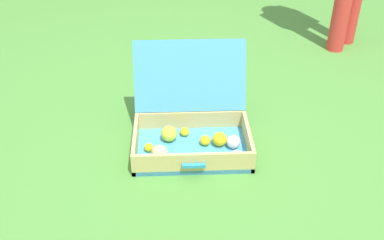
# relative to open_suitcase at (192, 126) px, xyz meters

# --- Properties ---
(ground_plane) EXTENTS (16.00, 16.00, 0.00)m
(ground_plane) POSITION_rel_open_suitcase_xyz_m (0.06, -0.13, -0.11)
(ground_plane) COLOR #4C8C38
(open_suitcase) EXTENTS (0.58, 0.55, 0.47)m
(open_suitcase) POSITION_rel_open_suitcase_xyz_m (0.00, 0.00, 0.00)
(open_suitcase) COLOR #4799C6
(open_suitcase) RESTS_ON ground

